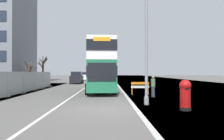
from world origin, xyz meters
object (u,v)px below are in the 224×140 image
object	(u,v)px
double_decker_bus	(100,66)
car_receding_far	(85,76)
red_pillar_postbox	(185,94)
pedestrian_at_kerb	(153,86)
car_oncoming_near	(77,78)
car_receding_mid	(102,76)
roadworks_barrier	(140,87)
lamppost_foreground	(146,45)

from	to	relation	value
double_decker_bus	car_receding_far	world-z (taller)	double_decker_bus
red_pillar_postbox	pedestrian_at_kerb	xyz separation A→B (m)	(-0.40, 6.52, -0.02)
double_decker_bus	car_oncoming_near	world-z (taller)	double_decker_bus
car_receding_mid	pedestrian_at_kerb	xyz separation A→B (m)	(5.04, -30.72, -0.23)
red_pillar_postbox	pedestrian_at_kerb	distance (m)	6.53
roadworks_barrier	pedestrian_at_kerb	world-z (taller)	pedestrian_at_kerb
double_decker_bus	car_oncoming_near	xyz separation A→B (m)	(-4.61, 16.58, -1.67)
double_decker_bus	lamppost_foreground	bearing A→B (deg)	-70.88
lamppost_foreground	roadworks_barrier	size ratio (longest dim) A/B	4.89
roadworks_barrier	double_decker_bus	bearing A→B (deg)	139.71
roadworks_barrier	red_pillar_postbox	bearing A→B (deg)	-81.73
car_receding_far	pedestrian_at_kerb	world-z (taller)	car_receding_far
double_decker_bus	pedestrian_at_kerb	size ratio (longest dim) A/B	6.28
car_receding_mid	car_receding_far	world-z (taller)	car_receding_mid
lamppost_foreground	car_receding_far	bearing A→B (deg)	100.73
car_oncoming_near	car_receding_far	world-z (taller)	car_oncoming_near
red_pillar_postbox	roadworks_barrier	world-z (taller)	red_pillar_postbox
lamppost_foreground	car_receding_far	size ratio (longest dim) A/B	2.06
double_decker_bus	roadworks_barrier	world-z (taller)	double_decker_bus
pedestrian_at_kerb	double_decker_bus	bearing A→B (deg)	132.39
car_receding_mid	pedestrian_at_kerb	size ratio (longest dim) A/B	2.29
car_receding_mid	red_pillar_postbox	bearing A→B (deg)	-81.68
lamppost_foreground	red_pillar_postbox	bearing A→B (deg)	-51.48
roadworks_barrier	car_receding_far	bearing A→B (deg)	103.22
car_receding_far	pedestrian_at_kerb	size ratio (longest dim) A/B	2.22
car_oncoming_near	pedestrian_at_kerb	xyz separation A→B (m)	(9.13, -21.54, -0.13)
car_oncoming_near	pedestrian_at_kerb	distance (m)	23.40
red_pillar_postbox	roadworks_barrier	distance (m)	8.41
double_decker_bus	red_pillar_postbox	size ratio (longest dim) A/B	6.66
pedestrian_at_kerb	lamppost_foreground	bearing A→B (deg)	-106.29
red_pillar_postbox	car_receding_mid	xyz separation A→B (m)	(-5.44, 37.24, 0.21)
double_decker_bus	lamppost_foreground	distance (m)	9.95
car_oncoming_near	car_receding_mid	bearing A→B (deg)	65.97
red_pillar_postbox	roadworks_barrier	bearing A→B (deg)	98.27
lamppost_foreground	car_receding_mid	distance (m)	35.41
roadworks_barrier	pedestrian_at_kerb	distance (m)	1.98
roadworks_barrier	car_receding_far	xyz separation A→B (m)	(-8.55, 36.40, 0.27)
roadworks_barrier	car_receding_mid	xyz separation A→B (m)	(-4.23, 28.92, 0.39)
car_receding_far	roadworks_barrier	bearing A→B (deg)	-76.78
double_decker_bus	roadworks_barrier	bearing A→B (deg)	-40.29
double_decker_bus	car_receding_mid	size ratio (longest dim) A/B	2.74
roadworks_barrier	car_oncoming_near	xyz separation A→B (m)	(-8.33, 19.74, 0.29)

